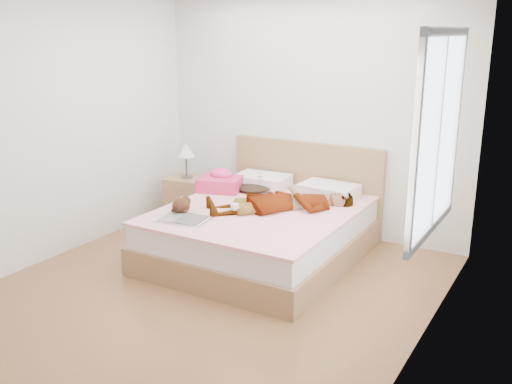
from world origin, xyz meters
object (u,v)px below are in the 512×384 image
(bed, at_px, (265,228))
(plush_toy, at_px, (182,205))
(coffee_mug, at_px, (235,209))
(towel, at_px, (220,182))
(magazine, at_px, (182,219))
(woman, at_px, (283,198))
(nightstand, at_px, (187,196))
(phone, at_px, (259,174))

(bed, distance_m, plush_toy, 0.88)
(coffee_mug, bearing_deg, towel, 133.43)
(towel, bearing_deg, magazine, -75.23)
(woman, xyz_separation_m, magazine, (-0.62, -0.80, -0.09))
(magazine, xyz_separation_m, coffee_mug, (0.31, 0.41, 0.04))
(coffee_mug, bearing_deg, woman, 51.96)
(woman, bearing_deg, plush_toy, -92.97)
(nightstand, bearing_deg, coffee_mug, -34.35)
(nightstand, bearing_deg, woman, -15.86)
(phone, bearing_deg, woman, -80.63)
(magazine, bearing_deg, nightstand, 125.55)
(woman, height_order, towel, towel)
(plush_toy, bearing_deg, magazine, -51.75)
(phone, bearing_deg, bed, -95.16)
(bed, height_order, nightstand, bed)
(towel, bearing_deg, plush_toy, -81.41)
(woman, relative_size, towel, 2.80)
(bed, relative_size, coffee_mug, 15.94)
(magazine, distance_m, nightstand, 1.52)
(magazine, bearing_deg, woman, 52.25)
(coffee_mug, bearing_deg, nightstand, 145.65)
(phone, distance_m, magazine, 1.22)
(woman, xyz_separation_m, nightstand, (-1.49, 0.42, -0.30))
(bed, height_order, plush_toy, bed)
(phone, relative_size, coffee_mug, 0.80)
(magazine, height_order, coffee_mug, coffee_mug)
(bed, bearing_deg, woman, 10.23)
(bed, height_order, magazine, bed)
(woman, relative_size, plush_toy, 5.30)
(bed, height_order, coffee_mug, bed)
(towel, xyz_separation_m, plush_toy, (0.13, -0.85, -0.02))
(woman, height_order, nightstand, nightstand)
(phone, relative_size, bed, 0.05)
(phone, height_order, bed, bed)
(woman, height_order, bed, bed)
(plush_toy, bearing_deg, towel, 98.59)
(plush_toy, bearing_deg, coffee_mug, 26.54)
(towel, distance_m, plush_toy, 0.86)
(magazine, relative_size, nightstand, 0.54)
(plush_toy, distance_m, nightstand, 1.30)
(bed, xyz_separation_m, nightstand, (-1.32, 0.46, 0.03))
(towel, relative_size, plush_toy, 1.90)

